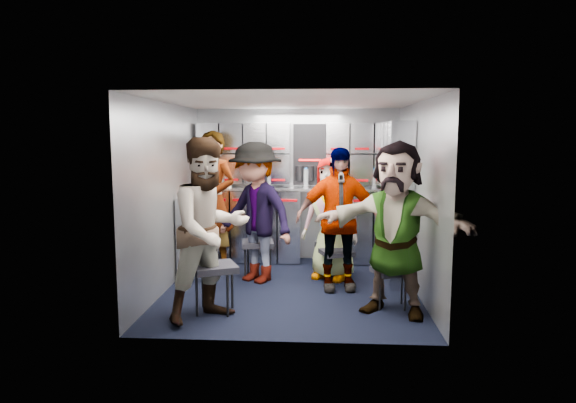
# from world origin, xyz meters

# --- Properties ---
(floor) EXTENTS (3.00, 3.00, 0.00)m
(floor) POSITION_xyz_m (0.00, 0.00, 0.00)
(floor) COLOR black
(floor) RESTS_ON ground
(wall_back) EXTENTS (2.80, 0.04, 2.10)m
(wall_back) POSITION_xyz_m (0.00, 1.50, 1.05)
(wall_back) COLOR gray
(wall_back) RESTS_ON ground
(wall_left) EXTENTS (0.04, 3.00, 2.10)m
(wall_left) POSITION_xyz_m (-1.40, 0.00, 1.05)
(wall_left) COLOR gray
(wall_left) RESTS_ON ground
(wall_right) EXTENTS (0.04, 3.00, 2.10)m
(wall_right) POSITION_xyz_m (1.40, 0.00, 1.05)
(wall_right) COLOR gray
(wall_right) RESTS_ON ground
(ceiling) EXTENTS (2.80, 3.00, 0.02)m
(ceiling) POSITION_xyz_m (0.00, 0.00, 2.10)
(ceiling) COLOR silver
(ceiling) RESTS_ON wall_back
(cart_bank_back) EXTENTS (2.68, 0.38, 0.99)m
(cart_bank_back) POSITION_xyz_m (0.00, 1.29, 0.49)
(cart_bank_back) COLOR #A7ABB8
(cart_bank_back) RESTS_ON ground
(cart_bank_left) EXTENTS (0.38, 0.76, 0.99)m
(cart_bank_left) POSITION_xyz_m (-1.19, 0.56, 0.49)
(cart_bank_left) COLOR #A7ABB8
(cart_bank_left) RESTS_ON ground
(counter) EXTENTS (2.68, 0.42, 0.03)m
(counter) POSITION_xyz_m (0.00, 1.29, 1.01)
(counter) COLOR #AEB0B5
(counter) RESTS_ON cart_bank_back
(locker_bank_back) EXTENTS (2.68, 0.28, 0.82)m
(locker_bank_back) POSITION_xyz_m (0.00, 1.35, 1.49)
(locker_bank_back) COLOR #A7ABB8
(locker_bank_back) RESTS_ON wall_back
(locker_bank_right) EXTENTS (0.28, 1.00, 0.82)m
(locker_bank_right) POSITION_xyz_m (1.25, 0.70, 1.49)
(locker_bank_right) COLOR #A7ABB8
(locker_bank_right) RESTS_ON wall_right
(right_cabinet) EXTENTS (0.28, 1.20, 1.00)m
(right_cabinet) POSITION_xyz_m (1.25, 0.60, 0.50)
(right_cabinet) COLOR #A7ABB8
(right_cabinet) RESTS_ON ground
(coffee_niche) EXTENTS (0.46, 0.16, 0.84)m
(coffee_niche) POSITION_xyz_m (0.18, 1.41, 1.47)
(coffee_niche) COLOR black
(coffee_niche) RESTS_ON wall_back
(red_latch_strip) EXTENTS (2.60, 0.02, 0.03)m
(red_latch_strip) POSITION_xyz_m (0.00, 1.09, 0.88)
(red_latch_strip) COLOR #940005
(red_latch_strip) RESTS_ON cart_bank_back
(jump_seat_near_left) EXTENTS (0.53, 0.52, 0.48)m
(jump_seat_near_left) POSITION_xyz_m (-0.70, -0.81, 0.43)
(jump_seat_near_left) COLOR black
(jump_seat_near_left) RESTS_ON ground
(jump_seat_mid_left) EXTENTS (0.43, 0.41, 0.45)m
(jump_seat_mid_left) POSITION_xyz_m (-0.44, 0.49, 0.40)
(jump_seat_mid_left) COLOR black
(jump_seat_mid_left) RESTS_ON ground
(jump_seat_center) EXTENTS (0.42, 0.40, 0.44)m
(jump_seat_center) POSITION_xyz_m (0.47, 0.68, 0.39)
(jump_seat_center) COLOR black
(jump_seat_center) RESTS_ON ground
(jump_seat_mid_right) EXTENTS (0.43, 0.42, 0.41)m
(jump_seat_mid_right) POSITION_xyz_m (0.52, 0.23, 0.36)
(jump_seat_mid_right) COLOR black
(jump_seat_mid_right) RESTS_ON ground
(jump_seat_near_right) EXTENTS (0.43, 0.42, 0.40)m
(jump_seat_near_right) POSITION_xyz_m (1.05, -0.55, 0.35)
(jump_seat_near_right) COLOR black
(jump_seat_near_right) RESTS_ON ground
(attendant_standing) EXTENTS (0.77, 0.65, 1.80)m
(attendant_standing) POSITION_xyz_m (-1.05, 0.79, 0.90)
(attendant_standing) COLOR black
(attendant_standing) RESTS_ON ground
(attendant_arc_a) EXTENTS (1.05, 1.05, 1.72)m
(attendant_arc_a) POSITION_xyz_m (-0.70, -0.99, 0.86)
(attendant_arc_a) COLOR black
(attendant_arc_a) RESTS_ON ground
(attendant_arc_b) EXTENTS (1.23, 1.12, 1.66)m
(attendant_arc_b) POSITION_xyz_m (-0.44, 0.31, 0.83)
(attendant_arc_b) COLOR black
(attendant_arc_b) RESTS_ON ground
(attendant_arc_c) EXTENTS (0.86, 0.73, 1.49)m
(attendant_arc_c) POSITION_xyz_m (0.47, 0.50, 0.74)
(attendant_arc_c) COLOR black
(attendant_arc_c) RESTS_ON ground
(attendant_arc_d) EXTENTS (0.98, 0.51, 1.61)m
(attendant_arc_d) POSITION_xyz_m (0.52, 0.05, 0.80)
(attendant_arc_d) COLOR black
(attendant_arc_d) RESTS_ON ground
(attendant_arc_e) EXTENTS (1.63, 1.10, 1.69)m
(attendant_arc_e) POSITION_xyz_m (1.05, -0.73, 0.84)
(attendant_arc_e) COLOR black
(attendant_arc_e) RESTS_ON ground
(bottle_left) EXTENTS (0.07, 0.07, 0.24)m
(bottle_left) POSITION_xyz_m (-0.37, 1.24, 1.15)
(bottle_left) COLOR white
(bottle_left) RESTS_ON counter
(bottle_mid) EXTENTS (0.06, 0.06, 0.25)m
(bottle_mid) POSITION_xyz_m (0.13, 1.24, 1.16)
(bottle_mid) COLOR white
(bottle_mid) RESTS_ON counter
(bottle_right) EXTENTS (0.06, 0.06, 0.26)m
(bottle_right) POSITION_xyz_m (1.04, 1.24, 1.16)
(bottle_right) COLOR white
(bottle_right) RESTS_ON counter
(cup_left) EXTENTS (0.08, 0.08, 0.10)m
(cup_left) POSITION_xyz_m (-0.92, 1.23, 1.08)
(cup_left) COLOR beige
(cup_left) RESTS_ON counter
(cup_right) EXTENTS (0.08, 0.08, 0.09)m
(cup_right) POSITION_xyz_m (1.22, 1.23, 1.08)
(cup_right) COLOR beige
(cup_right) RESTS_ON counter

